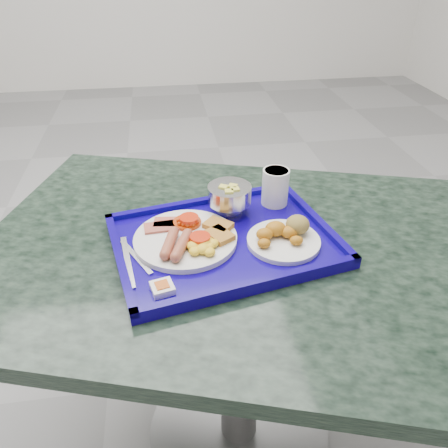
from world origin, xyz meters
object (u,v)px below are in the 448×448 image
(tray, at_px, (224,241))
(main_plate, at_px, (189,238))
(table, at_px, (242,306))
(fruit_bowl, at_px, (230,195))
(juice_cup, at_px, (275,186))
(bread_plate, at_px, (285,235))

(tray, distance_m, main_plate, 0.08)
(table, height_order, tray, tray)
(tray, height_order, fruit_bowl, fruit_bowl)
(tray, height_order, juice_cup, juice_cup)
(fruit_bowl, bearing_deg, bread_plate, -54.70)
(main_plate, relative_size, bread_plate, 1.42)
(tray, relative_size, main_plate, 2.35)
(tray, distance_m, fruit_bowl, 0.13)
(main_plate, relative_size, juice_cup, 2.48)
(table, xyz_separation_m, fruit_bowl, (-0.02, 0.11, 0.25))
(table, bearing_deg, fruit_bowl, 97.81)
(table, xyz_separation_m, main_plate, (-0.12, 0.00, 0.22))
(table, distance_m, fruit_bowl, 0.28)
(table, distance_m, bread_plate, 0.24)
(main_plate, bearing_deg, fruit_bowl, 45.98)
(tray, xyz_separation_m, main_plate, (-0.08, -0.00, 0.02))
(main_plate, distance_m, bread_plate, 0.21)
(table, bearing_deg, tray, 176.54)
(tray, distance_m, bread_plate, 0.13)
(fruit_bowl, bearing_deg, main_plate, -134.02)
(table, bearing_deg, main_plate, 179.01)
(bread_plate, xyz_separation_m, juice_cup, (0.02, 0.16, 0.03))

